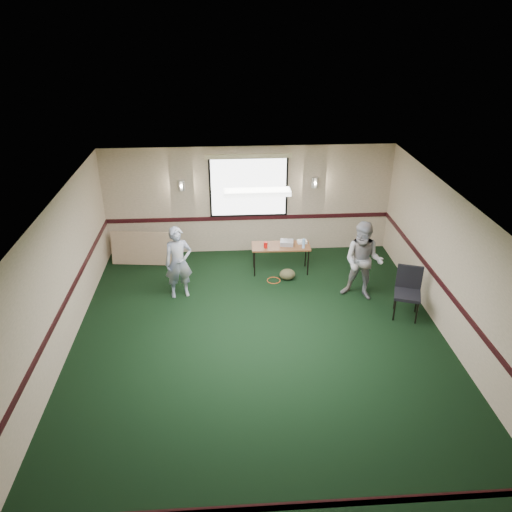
{
  "coord_description": "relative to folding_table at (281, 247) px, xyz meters",
  "views": [
    {
      "loc": [
        -0.59,
        -7.47,
        5.68
      ],
      "look_at": [
        0.0,
        1.3,
        1.2
      ],
      "focal_mm": 35.0,
      "sensor_mm": 36.0,
      "label": 1
    }
  ],
  "objects": [
    {
      "name": "person_right",
      "position": [
        1.58,
        -1.26,
        0.24
      ],
      "size": [
        1.04,
        0.95,
        1.73
      ],
      "primitive_type": "imported",
      "rotation": [
        0.0,
        0.0,
        -0.45
      ],
      "color": "#738CB3",
      "rests_on": "ground"
    },
    {
      "name": "game_console",
      "position": [
        0.51,
        0.12,
        0.08
      ],
      "size": [
        0.23,
        0.19,
        0.05
      ],
      "primitive_type": "cube",
      "rotation": [
        0.0,
        0.0,
        0.04
      ],
      "color": "silver",
      "rests_on": "folding_table"
    },
    {
      "name": "projector",
      "position": [
        0.14,
        0.04,
        0.1
      ],
      "size": [
        0.33,
        0.29,
        0.1
      ],
      "primitive_type": "cube",
      "rotation": [
        0.0,
        0.0,
        -0.16
      ],
      "color": "#9A99A1",
      "rests_on": "folding_table"
    },
    {
      "name": "room_shell",
      "position": [
        -0.68,
        -0.7,
        0.96
      ],
      "size": [
        8.0,
        8.02,
        8.0
      ],
      "color": "tan",
      "rests_on": "ground"
    },
    {
      "name": "cable_coil",
      "position": [
        -0.2,
        -0.44,
        -0.62
      ],
      "size": [
        0.39,
        0.39,
        0.02
      ],
      "primitive_type": "torus",
      "rotation": [
        0.0,
        0.0,
        0.31
      ],
      "color": "#D2501A",
      "rests_on": "ground"
    },
    {
      "name": "ground",
      "position": [
        -0.68,
        -2.82,
        -0.62
      ],
      "size": [
        8.0,
        8.0,
        0.0
      ],
      "primitive_type": "plane",
      "color": "black",
      "rests_on": "ground"
    },
    {
      "name": "person_left",
      "position": [
        -2.27,
        -0.93,
        0.17
      ],
      "size": [
        0.65,
        0.5,
        1.59
      ],
      "primitive_type": "imported",
      "rotation": [
        0.0,
        0.0,
        0.22
      ],
      "color": "#475C9C",
      "rests_on": "ground"
    },
    {
      "name": "conference_chair",
      "position": [
        2.34,
        -1.95,
        -0.02
      ],
      "size": [
        0.65,
        0.66,
        1.03
      ],
      "rotation": [
        0.0,
        0.0,
        -0.34
      ],
      "color": "black",
      "rests_on": "ground"
    },
    {
      "name": "water_bottle",
      "position": [
        0.5,
        -0.16,
        0.16
      ],
      "size": [
        0.07,
        0.07,
        0.22
      ],
      "primitive_type": "cylinder",
      "color": "#92BAF0",
      "rests_on": "folding_table"
    },
    {
      "name": "folding_table",
      "position": [
        0.0,
        0.0,
        0.0
      ],
      "size": [
        1.36,
        0.57,
        0.67
      ],
      "rotation": [
        0.0,
        0.0,
        -0.02
      ],
      "color": "#5E2B1B",
      "rests_on": "ground"
    },
    {
      "name": "red_cup",
      "position": [
        -0.36,
        -0.08,
        0.12
      ],
      "size": [
        0.09,
        0.09,
        0.13
      ],
      "primitive_type": "cylinder",
      "color": "red",
      "rests_on": "folding_table"
    },
    {
      "name": "folded_table",
      "position": [
        -3.24,
        0.62,
        -0.22
      ],
      "size": [
        1.58,
        0.41,
        0.8
      ],
      "primitive_type": "cube",
      "rotation": [
        -0.21,
        0.0,
        -0.12
      ],
      "color": "#A28164",
      "rests_on": "ground"
    },
    {
      "name": "duffel_bag",
      "position": [
        0.12,
        -0.4,
        -0.49
      ],
      "size": [
        0.42,
        0.35,
        0.26
      ],
      "primitive_type": "ellipsoid",
      "rotation": [
        0.0,
        0.0,
        0.24
      ],
      "color": "#443E26",
      "rests_on": "ground"
    }
  ]
}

